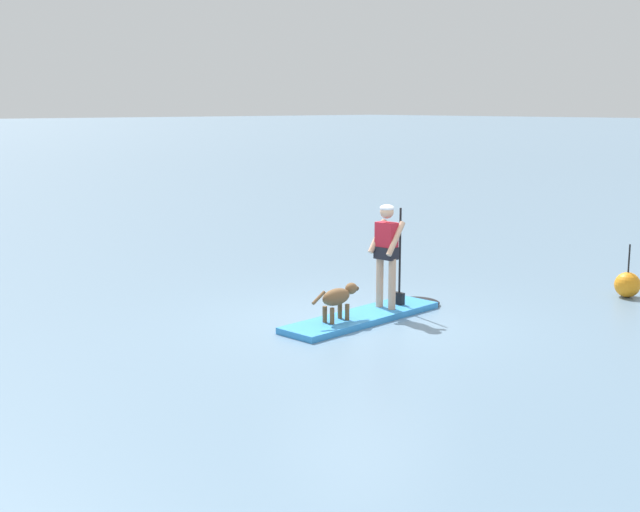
# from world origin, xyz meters

# --- Properties ---
(ground_plane) EXTENTS (400.00, 400.00, 0.00)m
(ground_plane) POSITION_xyz_m (0.00, 0.00, 0.00)
(ground_plane) COLOR slate
(paddleboard) EXTENTS (3.34, 0.98, 0.10)m
(paddleboard) POSITION_xyz_m (0.23, 0.02, 0.05)
(paddleboard) COLOR #338CD8
(paddleboard) RESTS_ON ground_plane
(person_paddler) EXTENTS (0.62, 0.50, 1.69)m
(person_paddler) POSITION_xyz_m (0.60, 0.04, 1.08)
(person_paddler) COLOR tan
(person_paddler) RESTS_ON paddleboard
(dog) EXTENTS (1.03, 0.26, 0.55)m
(dog) POSITION_xyz_m (-0.55, -0.04, 0.46)
(dog) COLOR brown
(dog) RESTS_ON paddleboard
(marker_buoy) EXTENTS (0.45, 0.45, 0.95)m
(marker_buoy) POSITION_xyz_m (4.66, -1.95, 0.23)
(marker_buoy) COLOR orange
(marker_buoy) RESTS_ON ground_plane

